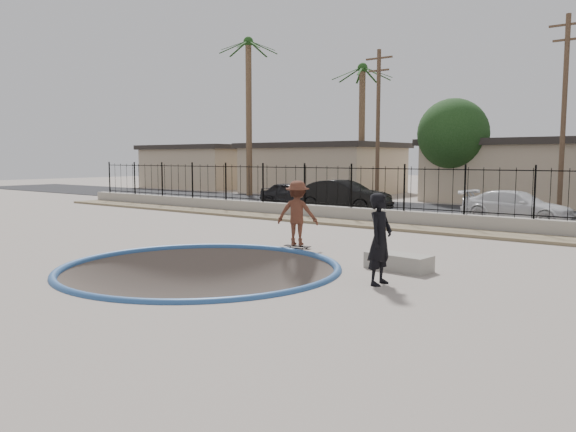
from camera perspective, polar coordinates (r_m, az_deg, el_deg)
The scene contains 22 objects.
ground at distance 25.05m, azimuth 13.31°, elevation -3.06°, with size 120.00×120.00×2.20m, color gray.
bowl_pit at distance 14.22m, azimuth -8.88°, elevation -5.27°, with size 6.84×6.84×1.80m, color #51483E, non-canonical shape.
coping_ring at distance 14.22m, azimuth -8.88°, elevation -5.27°, with size 7.04×7.04×0.20m, color #2A518A.
rock_strip at distance 22.39m, azimuth 10.41°, elevation -1.07°, with size 42.00×1.60×0.11m, color #968562.
retaining_wall at distance 23.34m, azimuth 11.66°, elevation -0.21°, with size 42.00×0.45×0.60m, color gray.
fence at distance 23.24m, azimuth 11.73°, elevation 2.74°, with size 40.00×0.04×1.80m.
street at distance 29.51m, azimuth 17.37°, elevation 0.36°, with size 90.00×8.00×0.04m, color black.
house_west_far at distance 53.20m, azimuth -8.19°, elevation 5.04°, with size 10.60×8.60×3.90m.
house_west at distance 44.80m, azimuth 3.52°, elevation 4.93°, with size 11.60×8.60×3.90m.
house_center at distance 38.45m, azimuth 22.41°, elevation 4.34°, with size 10.60×8.60×3.90m.
palm_left at distance 41.22m, azimuth -4.02°, elevation 13.18°, with size 2.30×2.30×11.30m.
palm_mid at distance 40.21m, azimuth 7.54°, elevation 11.51°, with size 2.30×2.30×9.30m.
utility_pole_left at distance 33.75m, azimuth 9.12°, elevation 9.18°, with size 1.70×0.24×9.00m.
utility_pole_mid at distance 30.29m, azimuth 26.23°, elevation 9.51°, with size 1.70×0.24×9.50m.
street_tree_left at distance 36.09m, azimuth 16.42°, elevation 7.98°, with size 4.32×4.32×6.36m.
skater at distance 17.02m, azimuth 0.96°, elevation -0.02°, with size 1.27×0.73×1.96m, color brown.
skateboard at distance 17.14m, azimuth 0.95°, elevation -3.08°, with size 0.87×0.35×0.07m.
videographer at distance 12.27m, azimuth 9.34°, elevation -2.33°, with size 0.73×0.48×2.00m, color black.
concrete_ledge at distance 14.09m, azimuth 11.17°, elevation -4.59°, with size 1.60×0.70×0.40m, color gray.
car_a at distance 31.81m, azimuth 0.35°, elevation 2.25°, with size 1.57×3.91×1.33m, color black.
car_b at distance 28.34m, azimuth 5.64°, elevation 2.02°, with size 1.68×4.81×1.58m, color black.
car_c at distance 25.48m, azimuth 22.22°, elevation 0.89°, with size 1.86×4.58×1.33m, color white.
Camera 1 is at (10.15, -10.57, 2.74)m, focal length 35.00 mm.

